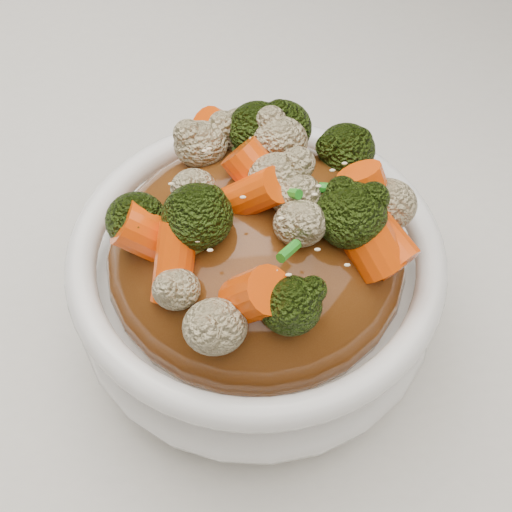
{
  "coord_description": "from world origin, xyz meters",
  "views": [
    {
      "loc": [
        0.03,
        -0.29,
        1.15
      ],
      "look_at": [
        0.05,
        -0.05,
        0.82
      ],
      "focal_mm": 55.0,
      "sensor_mm": 36.0,
      "label": 1
    }
  ],
  "objects_px": {
    "bowl": "(256,288)",
    "carrots": "(256,187)",
    "broccoli": "(256,188)",
    "dining_table": "(206,486)"
  },
  "relations": [
    {
      "from": "broccoli",
      "to": "dining_table",
      "type": "bearing_deg",
      "value": 134.95
    },
    {
      "from": "dining_table",
      "to": "bowl",
      "type": "relative_size",
      "value": 6.06
    },
    {
      "from": "bowl",
      "to": "carrots",
      "type": "distance_m",
      "value": 0.08
    },
    {
      "from": "dining_table",
      "to": "carrots",
      "type": "height_order",
      "value": "carrots"
    },
    {
      "from": "broccoli",
      "to": "bowl",
      "type": "bearing_deg",
      "value": 0.0
    },
    {
      "from": "bowl",
      "to": "carrots",
      "type": "height_order",
      "value": "carrots"
    },
    {
      "from": "carrots",
      "to": "broccoli",
      "type": "distance_m",
      "value": 0.0
    },
    {
      "from": "dining_table",
      "to": "broccoli",
      "type": "distance_m",
      "value": 0.5
    },
    {
      "from": "broccoli",
      "to": "carrots",
      "type": "bearing_deg",
      "value": 0.0
    },
    {
      "from": "dining_table",
      "to": "carrots",
      "type": "relative_size",
      "value": 7.61
    }
  ]
}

